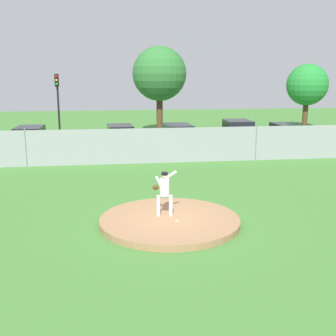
# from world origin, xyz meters

# --- Properties ---
(ground_plane) EXTENTS (80.00, 80.00, 0.00)m
(ground_plane) POSITION_xyz_m (0.00, 6.00, 0.00)
(ground_plane) COLOR #427A33
(asphalt_strip) EXTENTS (44.00, 7.00, 0.01)m
(asphalt_strip) POSITION_xyz_m (0.00, 14.50, 0.00)
(asphalt_strip) COLOR #2B2B2D
(asphalt_strip) RESTS_ON ground_plane
(pitchers_mound) EXTENTS (4.74, 4.74, 0.21)m
(pitchers_mound) POSITION_xyz_m (0.00, 0.00, 0.11)
(pitchers_mound) COLOR #99704C
(pitchers_mound) RESTS_ON ground_plane
(pitcher_youth) EXTENTS (0.83, 0.32, 1.59)m
(pitcher_youth) POSITION_xyz_m (-0.15, 0.24, 1.15)
(pitcher_youth) COLOR silver
(pitcher_youth) RESTS_ON pitchers_mound
(baseball) EXTENTS (0.07, 0.07, 0.07)m
(baseball) POSITION_xyz_m (0.18, -0.45, 0.25)
(baseball) COLOR white
(baseball) RESTS_ON pitchers_mound
(chainlink_fence) EXTENTS (32.44, 0.07, 2.10)m
(chainlink_fence) POSITION_xyz_m (0.00, 10.00, 1.00)
(chainlink_fence) COLOR gray
(chainlink_fence) RESTS_ON ground_plane
(parked_car_slate) EXTENTS (1.93, 4.46, 1.64)m
(parked_car_slate) POSITION_xyz_m (-7.08, 14.63, 0.79)
(parked_car_slate) COLOR slate
(parked_car_slate) RESTS_ON ground_plane
(parked_car_charcoal) EXTENTS (2.14, 4.62, 1.69)m
(parked_car_charcoal) POSITION_xyz_m (2.51, 14.14, 0.81)
(parked_car_charcoal) COLOR #232328
(parked_car_charcoal) RESTS_ON ground_plane
(parked_car_burgundy) EXTENTS (2.02, 4.24, 1.67)m
(parked_car_burgundy) POSITION_xyz_m (-1.26, 14.46, 0.80)
(parked_car_burgundy) COLOR maroon
(parked_car_burgundy) RESTS_ON ground_plane
(parked_car_silver) EXTENTS (1.98, 4.07, 1.82)m
(parked_car_silver) POSITION_xyz_m (6.87, 14.88, 0.85)
(parked_car_silver) COLOR #B7BABF
(parked_car_silver) RESTS_ON ground_plane
(parked_car_champagne) EXTENTS (1.94, 4.37, 1.59)m
(parked_car_champagne) POSITION_xyz_m (10.24, 14.38, 0.76)
(parked_car_champagne) COLOR tan
(parked_car_champagne) RESTS_ON ground_plane
(traffic_cone_orange) EXTENTS (0.40, 0.40, 0.55)m
(traffic_cone_orange) POSITION_xyz_m (-4.41, 11.71, 0.26)
(traffic_cone_orange) COLOR orange
(traffic_cone_orange) RESTS_ON asphalt_strip
(traffic_light_near) EXTENTS (0.28, 0.46, 4.95)m
(traffic_light_near) POSITION_xyz_m (-5.61, 18.37, 3.38)
(traffic_light_near) COLOR black
(traffic_light_near) RESTS_ON ground_plane
(tree_broad_left) EXTENTS (4.35, 4.35, 7.15)m
(tree_broad_left) POSITION_xyz_m (2.14, 21.21, 4.93)
(tree_broad_left) COLOR #4C331E
(tree_broad_left) RESTS_ON ground_plane
(tree_tall_centre) EXTENTS (3.64, 3.64, 5.83)m
(tree_tall_centre) POSITION_xyz_m (15.46, 22.64, 3.98)
(tree_tall_centre) COLOR #4C331E
(tree_tall_centre) RESTS_ON ground_plane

